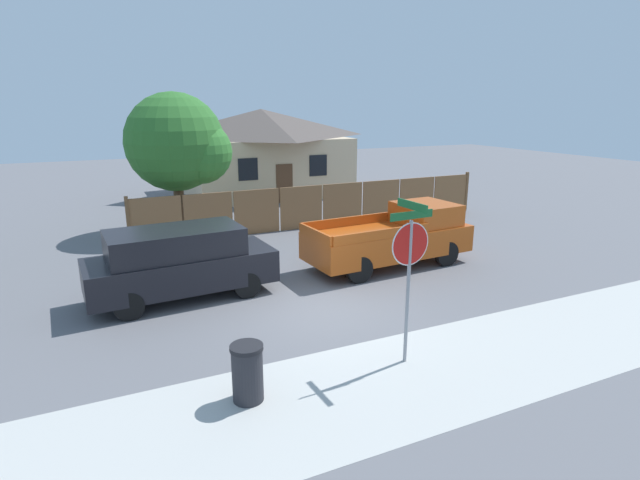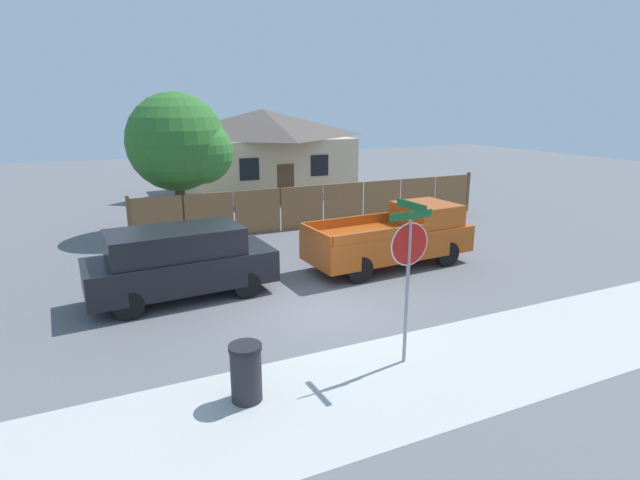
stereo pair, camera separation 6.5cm
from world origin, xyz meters
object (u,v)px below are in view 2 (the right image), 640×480
at_px(stop_sign, 409,255).
at_px(trash_bin, 246,372).
at_px(oak_tree, 182,144).
at_px(red_suv, 180,261).
at_px(house, 264,150).
at_px(orange_pickup, 395,237).

xyz_separation_m(stop_sign, trash_bin, (-3.23, 0.02, -1.69)).
xyz_separation_m(oak_tree, stop_sign, (1.96, -12.60, -1.24)).
bearing_deg(stop_sign, oak_tree, 95.96).
bearing_deg(red_suv, stop_sign, -61.10).
relative_size(red_suv, trash_bin, 4.70).
bearing_deg(trash_bin, house, 70.56).
relative_size(oak_tree, orange_pickup, 1.01).
distance_m(red_suv, orange_pickup, 6.63).
xyz_separation_m(red_suv, orange_pickup, (6.63, 0.02, -0.09)).
height_order(house, oak_tree, oak_tree).
relative_size(stop_sign, trash_bin, 3.12).
bearing_deg(red_suv, trash_bin, -91.78).
height_order(house, red_suv, house).
bearing_deg(stop_sign, trash_bin, 176.85).
distance_m(oak_tree, red_suv, 7.81).
height_order(red_suv, orange_pickup, red_suv).
bearing_deg(orange_pickup, trash_bin, -144.11).
height_order(orange_pickup, trash_bin, orange_pickup).
height_order(red_suv, trash_bin, red_suv).
bearing_deg(oak_tree, trash_bin, -95.77).
distance_m(house, orange_pickup, 14.73).
bearing_deg(oak_tree, house, 51.95).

